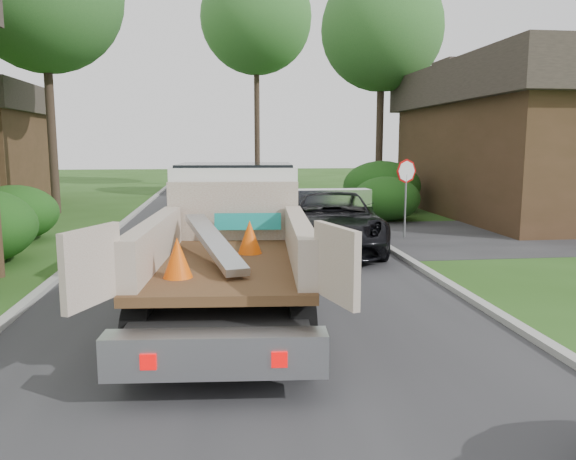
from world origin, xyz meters
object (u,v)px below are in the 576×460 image
at_px(tree_center_far, 256,18).
at_px(flatbed_truck, 233,229).
at_px(tree_right_far, 382,30).
at_px(black_pickup, 332,220).
at_px(stop_sign, 406,182).
at_px(house_right, 550,138).

xyz_separation_m(tree_center_far, flatbed_truck, (-2.33, -27.65, -9.60)).
bearing_deg(tree_right_far, black_pickup, -111.46).
height_order(tree_right_far, flatbed_truck, tree_right_far).
xyz_separation_m(tree_center_far, black_pickup, (0.56, -22.57, -10.17)).
bearing_deg(tree_center_far, tree_right_far, -61.19).
xyz_separation_m(stop_sign, flatbed_truck, (-5.53, -6.65, -0.39)).
xyz_separation_m(house_right, flatbed_truck, (-13.33, -11.65, -1.78)).
bearing_deg(tree_right_far, stop_sign, -101.81).
relative_size(stop_sign, black_pickup, 0.42).
relative_size(house_right, black_pickup, 2.22).
height_order(tree_right_far, tree_center_far, tree_center_far).
height_order(tree_right_far, black_pickup, tree_right_far).
bearing_deg(stop_sign, flatbed_truck, -129.74).
distance_m(house_right, tree_center_far, 20.93).
relative_size(stop_sign, tree_center_far, 0.17).
bearing_deg(tree_center_far, flatbed_truck, -94.82).
bearing_deg(tree_center_far, stop_sign, -81.34).
height_order(stop_sign, flatbed_truck, flatbed_truck).
height_order(stop_sign, tree_right_far, tree_right_far).
xyz_separation_m(tree_right_far, black_pickup, (-4.94, -12.57, -7.67)).
bearing_deg(house_right, stop_sign, -147.34).
relative_size(stop_sign, house_right, 0.19).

